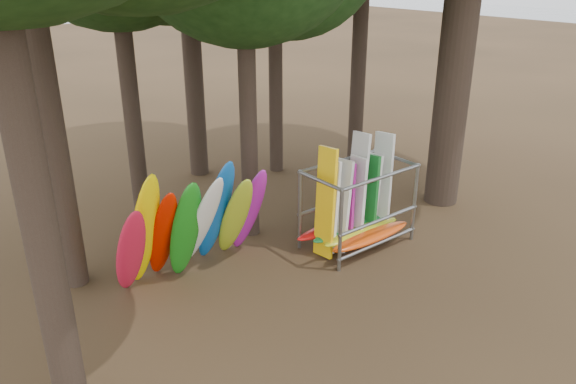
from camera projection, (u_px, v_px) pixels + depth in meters
ground at (338, 257)px, 14.18m from camera, size 120.00×120.00×0.00m
kayak_row at (193, 225)px, 12.87m from camera, size 3.81×1.89×3.08m
storage_rack at (357, 208)px, 14.48m from camera, size 3.24×1.55×2.90m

